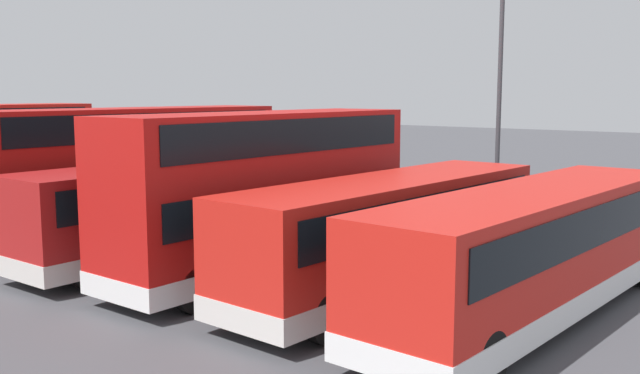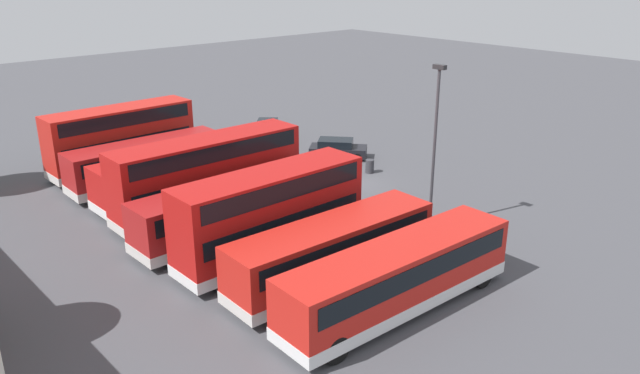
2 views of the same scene
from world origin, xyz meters
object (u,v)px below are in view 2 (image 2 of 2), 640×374
at_px(bus_double_decker_fifth, 209,173).
at_px(waste_bin_yellow, 370,166).
at_px(car_hatchback_silver, 337,149).
at_px(bus_single_deck_fourth, 238,205).
at_px(bus_double_decker_far_end, 121,137).
at_px(lamp_post_tall, 435,137).
at_px(bus_single_deck_seventh, 147,162).
at_px(car_small_green, 267,130).
at_px(bus_single_deck_near_end, 398,276).
at_px(bus_single_deck_sixth, 175,175).
at_px(bus_double_decker_third, 271,213).
at_px(bus_single_deck_second, 333,250).

relative_size(bus_double_decker_fifth, waste_bin_yellow, 12.19).
bearing_deg(car_hatchback_silver, bus_single_deck_fourth, 115.28).
height_order(bus_double_decker_far_end, waste_bin_yellow, bus_double_decker_far_end).
bearing_deg(lamp_post_tall, bus_single_deck_seventh, 26.28).
distance_m(bus_single_deck_fourth, lamp_post_tall, 11.15).
distance_m(car_small_green, waste_bin_yellow, 12.11).
xyz_separation_m(bus_single_deck_near_end, bus_single_deck_sixth, (17.86, 0.36, -0.00)).
relative_size(bus_double_decker_third, bus_double_decker_far_end, 0.99).
height_order(bus_double_decker_third, bus_single_deck_sixth, bus_double_decker_third).
height_order(bus_single_deck_second, bus_single_deck_fourth, same).
distance_m(bus_double_decker_third, waste_bin_yellow, 14.66).
distance_m(bus_single_deck_seventh, lamp_post_tall, 19.15).
bearing_deg(waste_bin_yellow, bus_single_deck_seventh, 57.43).
bearing_deg(bus_double_decker_third, car_hatchback_silver, -54.61).
bearing_deg(waste_bin_yellow, bus_single_deck_second, 127.43).
bearing_deg(lamp_post_tall, bus_double_decker_far_end, 21.60).
xyz_separation_m(bus_single_deck_second, bus_single_deck_fourth, (7.39, 0.07, 0.00)).
bearing_deg(bus_single_deck_sixth, waste_bin_yellow, -109.77).
distance_m(bus_single_deck_fourth, bus_single_deck_sixth, 6.85).
relative_size(lamp_post_tall, waste_bin_yellow, 9.51).
bearing_deg(bus_double_decker_fifth, bus_single_deck_seventh, 3.53).
bearing_deg(car_small_green, bus_double_decker_third, 143.08).
relative_size(bus_single_deck_second, bus_double_decker_fifth, 0.93).
height_order(bus_single_deck_fourth, bus_single_deck_seventh, same).
xyz_separation_m(bus_double_decker_far_end, car_hatchback_silver, (-7.87, -13.32, -1.75)).
bearing_deg(bus_single_deck_near_end, car_hatchback_silver, -36.92).
bearing_deg(bus_single_deck_seventh, bus_single_deck_second, -179.85).
relative_size(bus_single_deck_seventh, bus_double_decker_far_end, 1.01).
xyz_separation_m(bus_single_deck_near_end, bus_double_decker_third, (7.41, 0.97, 0.82)).
bearing_deg(bus_double_decker_third, bus_single_deck_sixth, -3.33).
bearing_deg(bus_double_decker_third, bus_single_deck_seventh, -2.34).
bearing_deg(bus_double_decker_fifth, bus_double_decker_far_end, 1.54).
distance_m(bus_double_decker_fifth, bus_double_decker_far_end, 10.72).
bearing_deg(bus_single_deck_seventh, lamp_post_tall, -153.72).
height_order(bus_single_deck_sixth, bus_double_decker_far_end, bus_double_decker_far_end).
height_order(bus_single_deck_fourth, bus_double_decker_fifth, bus_double_decker_fifth).
relative_size(car_hatchback_silver, waste_bin_yellow, 4.62).
distance_m(bus_double_decker_third, bus_single_deck_fourth, 3.73).
relative_size(bus_single_deck_sixth, bus_single_deck_seventh, 0.98).
distance_m(bus_single_deck_second, bus_single_deck_seventh, 17.80).
relative_size(bus_double_decker_far_end, waste_bin_yellow, 10.76).
height_order(bus_single_deck_fourth, bus_single_deck_sixth, same).
height_order(bus_double_decker_fifth, bus_single_deck_seventh, bus_double_decker_fifth).
distance_m(bus_single_deck_second, bus_single_deck_fourth, 7.39).
height_order(bus_single_deck_near_end, car_hatchback_silver, bus_single_deck_near_end).
bearing_deg(bus_double_decker_fifth, bus_single_deck_second, 178.01).
bearing_deg(lamp_post_tall, car_small_green, -12.51).
distance_m(bus_single_deck_near_end, bus_single_deck_sixth, 17.87).
relative_size(bus_double_decker_third, lamp_post_tall, 1.12).
relative_size(bus_double_decker_third, bus_single_deck_fourth, 0.85).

